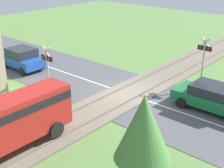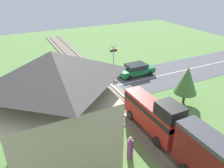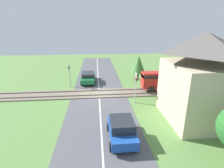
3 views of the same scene
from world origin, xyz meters
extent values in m
plane|color=#5B8442|center=(0.00, 0.00, 0.00)|extent=(60.00, 60.00, 0.00)
cube|color=#515156|center=(0.00, 0.00, 0.01)|extent=(48.00, 6.40, 0.02)
cube|color=silver|center=(0.00, 0.00, 0.02)|extent=(48.00, 0.12, 0.00)
cube|color=#756B5B|center=(0.00, 0.00, 0.06)|extent=(2.80, 48.00, 0.12)
cube|color=slate|center=(-0.72, 0.00, 0.18)|extent=(0.10, 48.00, 0.12)
cube|color=slate|center=(0.72, 0.00, 0.18)|extent=(0.10, 48.00, 0.12)
cube|color=red|center=(0.00, 7.99, 1.57)|extent=(1.35, 5.55, 1.90)
cube|color=black|center=(0.00, 7.99, 2.09)|extent=(1.37, 5.55, 0.36)
cylinder|color=black|center=(-0.72, 6.21, 0.62)|extent=(0.14, 0.76, 0.76)
cylinder|color=black|center=(0.72, 6.21, 0.62)|extent=(0.14, 0.76, 0.76)
cube|color=#197038|center=(-4.69, -1.44, 0.61)|extent=(4.30, 1.84, 0.62)
cube|color=#23282D|center=(-4.69, -1.44, 1.17)|extent=(2.37, 1.70, 0.50)
cylinder|color=black|center=(-3.30, -0.52, 0.30)|extent=(0.60, 0.18, 0.60)
cylinder|color=black|center=(-3.30, -2.36, 0.30)|extent=(0.60, 0.18, 0.60)
cube|color=#1E4CA8|center=(8.93, 1.44, 0.63)|extent=(3.63, 1.78, 0.65)
cube|color=#23282D|center=(8.93, 1.44, 1.26)|extent=(2.00, 1.64, 0.61)
cylinder|color=black|center=(7.75, 0.55, 0.30)|extent=(0.60, 0.18, 0.60)
cylinder|color=black|center=(7.75, 2.33, 0.30)|extent=(0.60, 0.18, 0.60)
cylinder|color=black|center=(10.11, 0.55, 0.30)|extent=(0.60, 0.18, 0.60)
cylinder|color=black|center=(10.11, 2.33, 0.30)|extent=(0.60, 0.18, 0.60)
cylinder|color=#B7B7B7|center=(-2.86, -3.75, 1.62)|extent=(0.12, 0.12, 3.24)
cube|color=black|center=(-2.86, -3.75, 2.66)|extent=(0.90, 0.08, 0.28)
sphere|color=red|center=(-3.13, -3.75, 2.66)|extent=(0.18, 0.18, 0.18)
sphere|color=red|center=(-2.59, -3.75, 2.66)|extent=(0.18, 0.18, 0.18)
cube|color=silver|center=(-2.86, -3.75, 2.99)|extent=(0.72, 0.04, 0.72)
cube|color=silver|center=(-2.86, -3.75, 2.99)|extent=(0.72, 0.04, 0.72)
cylinder|color=#B7B7B7|center=(2.86, 3.75, 1.62)|extent=(0.12, 0.12, 3.24)
cube|color=black|center=(2.86, 3.75, 2.66)|extent=(0.90, 0.08, 0.28)
sphere|color=red|center=(3.13, 3.75, 2.66)|extent=(0.18, 0.18, 0.18)
sphere|color=red|center=(2.59, 3.75, 2.66)|extent=(0.18, 0.18, 0.18)
cube|color=silver|center=(2.86, 3.75, 2.99)|extent=(0.72, 0.04, 0.72)
cube|color=silver|center=(2.86, 3.75, 2.99)|extent=(0.72, 0.04, 0.72)
cone|color=#477F3D|center=(-5.24, 5.97, 2.37)|extent=(2.07, 2.07, 2.49)
camera|label=1|loc=(-10.54, 13.78, 7.92)|focal=50.00mm
camera|label=2|loc=(8.54, 18.67, 10.71)|focal=35.00mm
camera|label=3|loc=(19.59, -0.24, 7.87)|focal=28.00mm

